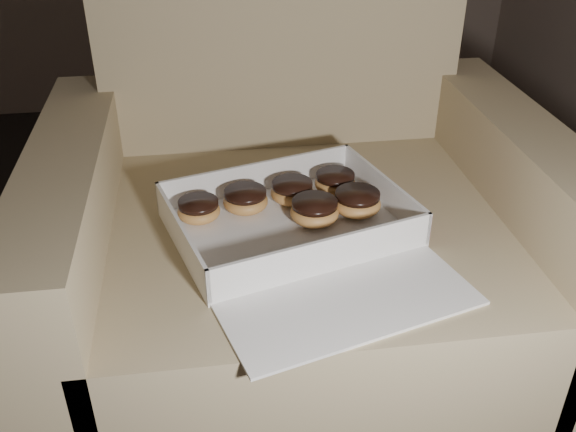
# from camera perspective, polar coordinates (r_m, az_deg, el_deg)

# --- Properties ---
(armchair) EXTENTS (0.90, 0.76, 0.94)m
(armchair) POSITION_cam_1_polar(r_m,az_deg,el_deg) (1.24, 0.98, -3.29)
(armchair) COLOR #9B8D63
(armchair) RESTS_ON floor
(bakery_box) EXTENTS (0.47, 0.52, 0.06)m
(bakery_box) POSITION_cam_1_polar(r_m,az_deg,el_deg) (1.04, 1.04, -1.71)
(bakery_box) COLOR white
(bakery_box) RESTS_ON armchair
(donut_a) EXTENTS (0.08, 0.08, 0.04)m
(donut_a) POSITION_cam_1_polar(r_m,az_deg,el_deg) (1.07, 2.38, 0.46)
(donut_a) COLOR #C09143
(donut_a) RESTS_ON bakery_box
(donut_b) EXTENTS (0.08, 0.08, 0.04)m
(donut_b) POSITION_cam_1_polar(r_m,az_deg,el_deg) (1.10, 6.17, 1.23)
(donut_b) COLOR #C09143
(donut_b) RESTS_ON bakery_box
(donut_c) EXTENTS (0.08, 0.08, 0.04)m
(donut_c) POSITION_cam_1_polar(r_m,az_deg,el_deg) (1.13, 0.37, 2.22)
(donut_c) COLOR #C09143
(donut_c) RESTS_ON bakery_box
(donut_d) EXTENTS (0.08, 0.08, 0.04)m
(donut_d) POSITION_cam_1_polar(r_m,az_deg,el_deg) (1.10, -3.80, 1.45)
(donut_d) COLOR #C09143
(donut_d) RESTS_ON bakery_box
(donut_e) EXTENTS (0.07, 0.07, 0.04)m
(donut_e) POSITION_cam_1_polar(r_m,az_deg,el_deg) (1.08, -7.94, 0.56)
(donut_e) COLOR #C09143
(donut_e) RESTS_ON bakery_box
(donut_f) EXTENTS (0.07, 0.07, 0.04)m
(donut_f) POSITION_cam_1_polar(r_m,az_deg,el_deg) (1.16, 4.21, 3.03)
(donut_f) COLOR #C09143
(donut_f) RESTS_ON bakery_box
(crumb_a) EXTENTS (0.01, 0.01, 0.00)m
(crumb_a) POSITION_cam_1_polar(r_m,az_deg,el_deg) (1.00, 4.74, -3.38)
(crumb_a) COLOR black
(crumb_a) RESTS_ON bakery_box
(crumb_b) EXTENTS (0.01, 0.01, 0.00)m
(crumb_b) POSITION_cam_1_polar(r_m,az_deg,el_deg) (1.08, 3.28, -0.42)
(crumb_b) COLOR black
(crumb_b) RESTS_ON bakery_box
(crumb_c) EXTENTS (0.01, 0.01, 0.00)m
(crumb_c) POSITION_cam_1_polar(r_m,az_deg,el_deg) (0.95, -4.24, -5.55)
(crumb_c) COLOR black
(crumb_c) RESTS_ON bakery_box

